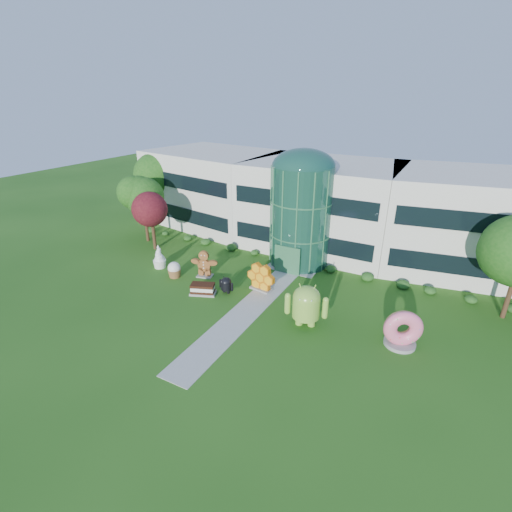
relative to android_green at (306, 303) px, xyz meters
The scene contains 14 objects.
ground 5.43m from the android_green, 160.88° to the right, with size 140.00×140.00×0.00m, color #215114.
building 17.25m from the android_green, 106.38° to the left, with size 46.00×15.00×9.30m, color beige, non-canonical shape.
atrium 11.78m from the android_green, 114.92° to the left, with size 6.00×6.00×9.80m, color #194738.
walkway 5.17m from the android_green, behind, with size 2.40×20.00×0.04m, color #9E9E93.
tree_red 21.15m from the android_green, 163.96° to the left, with size 4.00×4.00×6.00m, color #3F0C14, non-canonical shape.
trees_backdrop 12.52m from the android_green, 112.96° to the left, with size 52.00×8.00×8.40m, color #194E13, non-canonical shape.
android_green is the anchor object (origin of this frame).
android_black 8.06m from the android_green, behind, with size 1.50×1.01×1.71m, color black, non-canonical shape.
donut 6.76m from the android_green, ahead, with size 2.68×1.29×2.79m, color #EC597B, non-canonical shape.
gingerbread 11.80m from the android_green, 165.47° to the left, with size 2.89×1.11×2.67m, color brown, non-canonical shape.
ice_cream_sandwich 9.65m from the android_green, behind, with size 2.21×1.10×0.98m, color black, non-canonical shape.
honeycomb 6.39m from the android_green, 149.59° to the left, with size 2.90×1.04×2.28m, color #FFA719, non-canonical shape.
froyo 16.73m from the android_green, behind, with size 1.39×1.39×2.38m, color white, non-canonical shape.
cupcake 13.98m from the android_green, behind, with size 1.29×1.29×1.54m, color white, non-canonical shape.
Camera 1 is at (12.81, -20.81, 16.11)m, focal length 26.00 mm.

